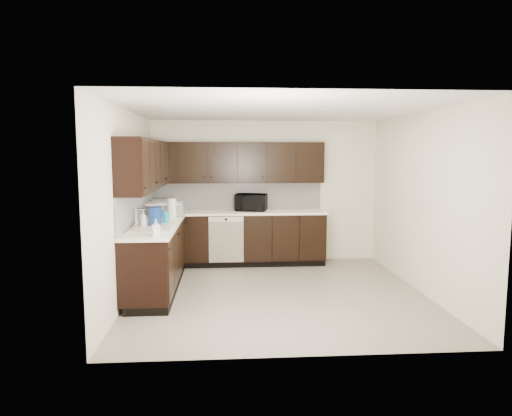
{
  "coord_description": "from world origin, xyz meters",
  "views": [
    {
      "loc": [
        -0.72,
        -6.1,
        1.93
      ],
      "look_at": [
        -0.26,
        0.6,
        1.12
      ],
      "focal_mm": 32.0,
      "sensor_mm": 36.0,
      "label": 1
    }
  ],
  "objects_px": {
    "blue_pitcher": "(155,217)",
    "microwave": "(251,202)",
    "toaster_oven": "(164,205)",
    "storage_bin": "(164,210)",
    "sink": "(153,232)"
  },
  "relations": [
    {
      "from": "blue_pitcher",
      "to": "microwave",
      "type": "bearing_deg",
      "value": 36.35
    },
    {
      "from": "toaster_oven",
      "to": "storage_bin",
      "type": "distance_m",
      "value": 0.57
    },
    {
      "from": "microwave",
      "to": "blue_pitcher",
      "type": "height_order",
      "value": "microwave"
    },
    {
      "from": "microwave",
      "to": "blue_pitcher",
      "type": "xyz_separation_m",
      "value": [
        -1.4,
        -1.63,
        -0.01
      ]
    },
    {
      "from": "storage_bin",
      "to": "blue_pitcher",
      "type": "bearing_deg",
      "value": -89.7
    },
    {
      "from": "storage_bin",
      "to": "microwave",
      "type": "bearing_deg",
      "value": 23.27
    },
    {
      "from": "storage_bin",
      "to": "blue_pitcher",
      "type": "distance_m",
      "value": 1.02
    },
    {
      "from": "sink",
      "to": "blue_pitcher",
      "type": "height_order",
      "value": "blue_pitcher"
    },
    {
      "from": "sink",
      "to": "microwave",
      "type": "xyz_separation_m",
      "value": [
        1.42,
        1.73,
        0.2
      ]
    },
    {
      "from": "sink",
      "to": "toaster_oven",
      "type": "distance_m",
      "value": 1.7
    },
    {
      "from": "storage_bin",
      "to": "sink",
      "type": "bearing_deg",
      "value": -90.53
    },
    {
      "from": "toaster_oven",
      "to": "storage_bin",
      "type": "xyz_separation_m",
      "value": [
        0.08,
        -0.56,
        -0.01
      ]
    },
    {
      "from": "sink",
      "to": "storage_bin",
      "type": "distance_m",
      "value": 1.14
    },
    {
      "from": "toaster_oven",
      "to": "blue_pitcher",
      "type": "height_order",
      "value": "blue_pitcher"
    },
    {
      "from": "microwave",
      "to": "sink",
      "type": "bearing_deg",
      "value": -115.69
    }
  ]
}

